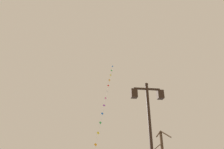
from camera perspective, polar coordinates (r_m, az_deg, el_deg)
The scene contains 2 objects.
twin_lantern_lamp_post at distance 8.95m, azimuth 10.58°, elevation -11.97°, with size 1.51×0.28×5.23m.
kite_train at distance 33.17m, azimuth -2.09°, elevation -7.92°, with size 4.85×15.00×22.38m.
Camera 1 is at (-0.43, -0.79, 1.59)m, focal length 31.89 mm.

